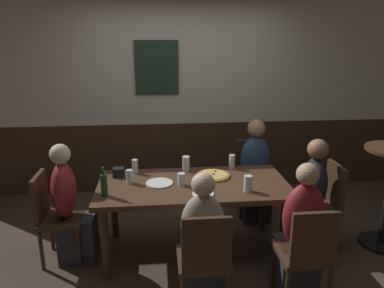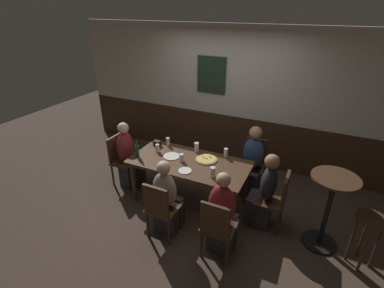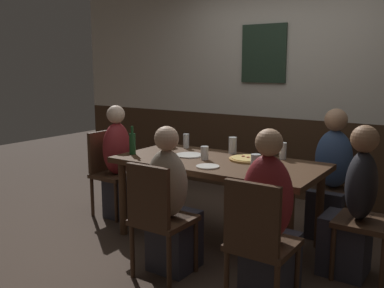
{
  "view_description": "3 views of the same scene",
  "coord_description": "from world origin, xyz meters",
  "px_view_note": "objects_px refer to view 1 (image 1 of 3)",
  "views": [
    {
      "loc": [
        -0.32,
        -3.24,
        2.1
      ],
      "look_at": [
        -0.01,
        0.04,
        1.12
      ],
      "focal_mm": 34.39,
      "sensor_mm": 36.0,
      "label": 1
    },
    {
      "loc": [
        1.64,
        -3.31,
        2.88
      ],
      "look_at": [
        0.07,
        -0.05,
        1.08
      ],
      "focal_mm": 26.28,
      "sensor_mm": 36.0,
      "label": 2
    },
    {
      "loc": [
        1.86,
        -3.18,
        1.55
      ],
      "look_at": [
        -0.24,
        -0.05,
        0.87
      ],
      "focal_mm": 40.23,
      "sensor_mm": 36.0,
      "label": 3
    }
  ],
  "objects_px": {
    "chair_right_far": "(251,172)",
    "tumbler_short": "(130,178)",
    "chair_head_east": "(324,201)",
    "person_right_far": "(255,177)",
    "person_head_east": "(308,203)",
    "beer_bottle_green": "(104,185)",
    "person_right_near": "(299,241)",
    "chair_head_west": "(54,212)",
    "condiment_caddy": "(119,172)",
    "dining_table": "(193,191)",
    "tumbler_water": "(232,163)",
    "pint_glass_stout": "(135,167)",
    "person_head_west": "(71,212)",
    "plate_white_small": "(203,194)",
    "beer_glass_half": "(181,180)",
    "person_mid_near": "(202,248)",
    "highball_clear": "(248,184)",
    "pint_glass_amber": "(186,164)",
    "plate_white_large": "(159,183)",
    "chair_mid_near": "(204,257)",
    "chair_right_near": "(307,251)"
  },
  "relations": [
    {
      "from": "chair_right_far",
      "to": "tumbler_short",
      "type": "bearing_deg",
      "value": -150.48
    },
    {
      "from": "chair_head_east",
      "to": "tumbler_short",
      "type": "bearing_deg",
      "value": 178.17
    },
    {
      "from": "person_right_far",
      "to": "person_head_east",
      "type": "bearing_deg",
      "value": -62.42
    },
    {
      "from": "beer_bottle_green",
      "to": "person_right_near",
      "type": "bearing_deg",
      "value": -16.81
    },
    {
      "from": "chair_head_west",
      "to": "condiment_caddy",
      "type": "xyz_separation_m",
      "value": [
        0.6,
        0.25,
        0.29
      ]
    },
    {
      "from": "dining_table",
      "to": "condiment_caddy",
      "type": "relative_size",
      "value": 16.48
    },
    {
      "from": "chair_head_west",
      "to": "person_right_far",
      "type": "distance_m",
      "value": 2.23
    },
    {
      "from": "tumbler_water",
      "to": "pint_glass_stout",
      "type": "relative_size",
      "value": 1.04
    },
    {
      "from": "person_head_west",
      "to": "plate_white_small",
      "type": "relative_size",
      "value": 6.07
    },
    {
      "from": "beer_glass_half",
      "to": "condiment_caddy",
      "type": "bearing_deg",
      "value": 155.04
    },
    {
      "from": "person_right_far",
      "to": "beer_bottle_green",
      "type": "height_order",
      "value": "person_right_far"
    },
    {
      "from": "person_right_near",
      "to": "person_mid_near",
      "type": "height_order",
      "value": "person_right_near"
    },
    {
      "from": "person_right_near",
      "to": "condiment_caddy",
      "type": "relative_size",
      "value": 10.68
    },
    {
      "from": "person_head_west",
      "to": "beer_glass_half",
      "type": "relative_size",
      "value": 9.74
    },
    {
      "from": "person_mid_near",
      "to": "person_right_far",
      "type": "distance_m",
      "value": 1.6
    },
    {
      "from": "highball_clear",
      "to": "tumbler_water",
      "type": "bearing_deg",
      "value": 92.17
    },
    {
      "from": "dining_table",
      "to": "beer_bottle_green",
      "type": "xyz_separation_m",
      "value": [
        -0.8,
        -0.21,
        0.18
      ]
    },
    {
      "from": "chair_head_east",
      "to": "person_mid_near",
      "type": "relative_size",
      "value": 0.78
    },
    {
      "from": "person_right_far",
      "to": "beer_glass_half",
      "type": "bearing_deg",
      "value": -141.4
    },
    {
      "from": "plate_white_small",
      "to": "pint_glass_amber",
      "type": "bearing_deg",
      "value": 99.49
    },
    {
      "from": "chair_head_west",
      "to": "pint_glass_amber",
      "type": "distance_m",
      "value": 1.36
    },
    {
      "from": "tumbler_short",
      "to": "beer_bottle_green",
      "type": "distance_m",
      "value": 0.34
    },
    {
      "from": "person_right_far",
      "to": "plate_white_large",
      "type": "height_order",
      "value": "person_right_far"
    },
    {
      "from": "beer_glass_half",
      "to": "plate_white_large",
      "type": "height_order",
      "value": "beer_glass_half"
    },
    {
      "from": "pint_glass_stout",
      "to": "tumbler_short",
      "type": "bearing_deg",
      "value": -97.87
    },
    {
      "from": "plate_white_large",
      "to": "person_head_east",
      "type": "bearing_deg",
      "value": -0.88
    },
    {
      "from": "pint_glass_amber",
      "to": "tumbler_water",
      "type": "bearing_deg",
      "value": 2.95
    },
    {
      "from": "chair_mid_near",
      "to": "chair_right_far",
      "type": "height_order",
      "value": "same"
    },
    {
      "from": "tumbler_water",
      "to": "tumbler_short",
      "type": "xyz_separation_m",
      "value": [
        -1.05,
        -0.31,
        -0.01
      ]
    },
    {
      "from": "person_right_far",
      "to": "pint_glass_stout",
      "type": "height_order",
      "value": "person_right_far"
    },
    {
      "from": "chair_mid_near",
      "to": "beer_glass_half",
      "type": "xyz_separation_m",
      "value": [
        -0.12,
        0.82,
        0.3
      ]
    },
    {
      "from": "pint_glass_amber",
      "to": "person_head_west",
      "type": "bearing_deg",
      "value": -162.8
    },
    {
      "from": "plate_white_large",
      "to": "plate_white_small",
      "type": "height_order",
      "value": "same"
    },
    {
      "from": "person_right_near",
      "to": "person_head_east",
      "type": "distance_m",
      "value": 0.78
    },
    {
      "from": "chair_right_near",
      "to": "beer_bottle_green",
      "type": "distance_m",
      "value": 1.76
    },
    {
      "from": "chair_mid_near",
      "to": "person_right_far",
      "type": "relative_size",
      "value": 0.75
    },
    {
      "from": "chair_mid_near",
      "to": "condiment_caddy",
      "type": "xyz_separation_m",
      "value": [
        -0.73,
        1.1,
        0.29
      ]
    },
    {
      "from": "person_right_far",
      "to": "plate_white_large",
      "type": "distance_m",
      "value": 1.33
    },
    {
      "from": "dining_table",
      "to": "plate_white_large",
      "type": "height_order",
      "value": "plate_white_large"
    },
    {
      "from": "person_mid_near",
      "to": "pint_glass_stout",
      "type": "distance_m",
      "value": 1.21
    },
    {
      "from": "tumbler_short",
      "to": "person_head_west",
      "type": "bearing_deg",
      "value": -173.71
    },
    {
      "from": "chair_right_near",
      "to": "pint_glass_stout",
      "type": "bearing_deg",
      "value": 138.98
    },
    {
      "from": "pint_glass_amber",
      "to": "highball_clear",
      "type": "height_order",
      "value": "pint_glass_amber"
    },
    {
      "from": "highball_clear",
      "to": "chair_head_west",
      "type": "bearing_deg",
      "value": 172.6
    },
    {
      "from": "person_right_near",
      "to": "beer_glass_half",
      "type": "bearing_deg",
      "value": 144.25
    },
    {
      "from": "chair_mid_near",
      "to": "beer_glass_half",
      "type": "relative_size",
      "value": 7.36
    },
    {
      "from": "person_head_east",
      "to": "person_right_far",
      "type": "height_order",
      "value": "person_right_far"
    },
    {
      "from": "chair_mid_near",
      "to": "pint_glass_amber",
      "type": "distance_m",
      "value": 1.24
    },
    {
      "from": "chair_head_east",
      "to": "pint_glass_stout",
      "type": "relative_size",
      "value": 6.16
    },
    {
      "from": "pint_glass_amber",
      "to": "tumbler_short",
      "type": "relative_size",
      "value": 1.16
    }
  ]
}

